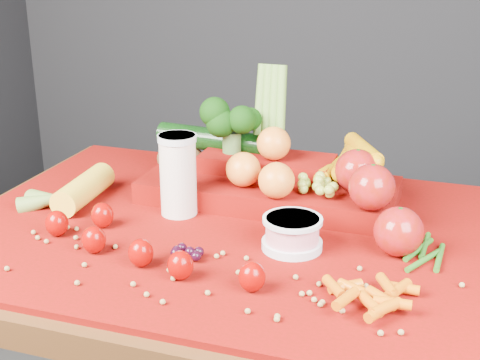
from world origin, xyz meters
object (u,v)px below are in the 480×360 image
(table, at_px, (237,277))
(yogurt_bowl, at_px, (292,232))
(produce_mound, at_px, (284,175))
(milk_glass, at_px, (178,172))

(table, height_order, yogurt_bowl, yogurt_bowl)
(yogurt_bowl, relative_size, produce_mound, 0.17)
(table, bearing_deg, yogurt_bowl, -24.43)
(milk_glass, xyz_separation_m, yogurt_bowl, (0.25, -0.08, -0.06))
(table, height_order, produce_mound, produce_mound)
(milk_glass, height_order, produce_mound, produce_mound)
(yogurt_bowl, bearing_deg, milk_glass, 161.86)
(produce_mound, bearing_deg, yogurt_bowl, -71.11)
(produce_mound, bearing_deg, milk_glass, -145.52)
(milk_glass, bearing_deg, yogurt_bowl, -18.14)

